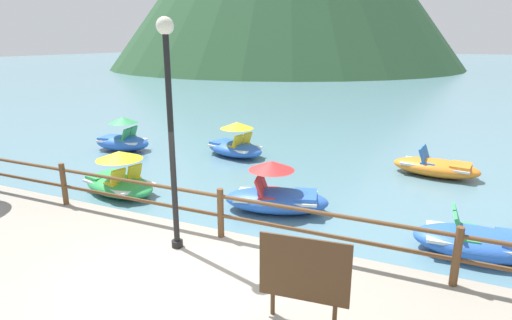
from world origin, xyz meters
TOP-DOWN VIEW (x-y plane):
  - ground_plane at (0.00, 40.00)m, footprint 200.00×200.00m
  - dock_railing at (0.00, 1.55)m, footprint 23.92×0.12m
  - lamp_post at (-0.52, 0.88)m, footprint 0.28×0.28m
  - sign_board at (2.16, -0.17)m, footprint 1.18×0.16m
  - pedal_boat_1 at (4.38, 3.53)m, footprint 2.27×1.29m
  - pedal_boat_2 at (-7.21, 7.07)m, footprint 2.23×1.37m
  - pedal_boat_3 at (3.54, 8.52)m, footprint 2.59×1.43m
  - pedal_boat_5 at (0.15, 3.99)m, footprint 2.68×1.74m
  - pedal_boat_6 at (-3.02, 8.06)m, footprint 2.49×1.76m
  - pedal_boat_7 at (-4.12, 3.42)m, footprint 2.55×1.78m

SIDE VIEW (x-z plane):
  - ground_plane at x=0.00m, z-range 0.00..0.00m
  - pedal_boat_3 at x=3.54m, z-range -0.15..0.70m
  - pedal_boat_1 at x=4.38m, z-range -0.15..0.72m
  - pedal_boat_7 at x=-4.12m, z-range -0.21..0.98m
  - pedal_boat_5 at x=0.15m, z-range -0.22..1.03m
  - pedal_boat_6 at x=-3.02m, z-range -0.21..1.02m
  - pedal_boat_2 at x=-7.21m, z-range -0.21..1.05m
  - dock_railing at x=0.00m, z-range 0.50..1.45m
  - sign_board at x=2.16m, z-range 0.53..1.72m
  - lamp_post at x=-0.52m, z-range 0.81..4.72m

